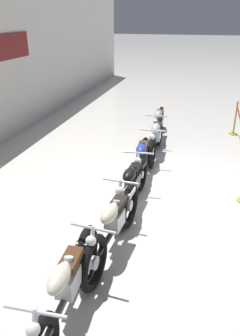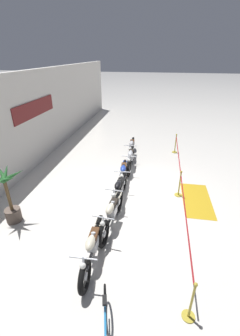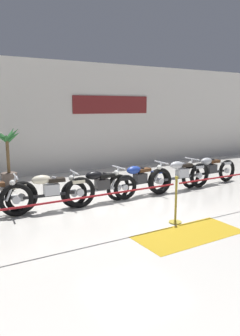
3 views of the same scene
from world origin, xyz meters
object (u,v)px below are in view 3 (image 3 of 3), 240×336
at_px(motorcycle_black_2, 100,186).
at_px(potted_palm_left_of_row, 8,158).
at_px(motorcycle_cream_1, 49,192).
at_px(stanchion_mid_left, 176,207).
at_px(motorcycle_silver_5, 210,170).
at_px(motorcycle_blue_3, 138,180).
at_px(motorcycle_silver_4, 181,175).
at_px(stanchion_far_left, 116,201).
at_px(floor_banner, 189,234).

relative_size(motorcycle_black_2, potted_palm_left_of_row, 1.12).
bearing_deg(motorcycle_cream_1, stanchion_mid_left, -44.68).
bearing_deg(motorcycle_silver_5, motorcycle_blue_3, -179.17).
distance_m(motorcycle_cream_1, stanchion_mid_left, 3.02).
height_order(motorcycle_silver_4, potted_palm_left_of_row, potted_palm_left_of_row).
distance_m(stanchion_far_left, stanchion_mid_left, 1.54).
xyz_separation_m(motorcycle_silver_5, floor_banner, (-3.45, -2.91, -0.47)).
height_order(motorcycle_silver_4, floor_banner, motorcycle_silver_4).
bearing_deg(motorcycle_silver_4, motorcycle_cream_1, 179.87).
bearing_deg(potted_palm_left_of_row, stanchion_mid_left, -65.26).
xyz_separation_m(motorcycle_cream_1, motorcycle_silver_4, (4.08, -0.01, -0.01)).
xyz_separation_m(motorcycle_black_2, motorcycle_silver_5, (4.02, 0.09, 0.02)).
distance_m(motorcycle_black_2, stanchion_mid_left, 2.29).
relative_size(motorcycle_cream_1, floor_banner, 1.05).
relative_size(motorcycle_blue_3, motorcycle_silver_4, 0.92).
height_order(motorcycle_blue_3, stanchion_far_left, stanchion_far_left).
xyz_separation_m(motorcycle_silver_5, stanchion_mid_left, (-3.26, -2.25, -0.12)).
bearing_deg(motorcycle_silver_4, stanchion_far_left, -148.33).
bearing_deg(stanchion_far_left, floor_banner, -26.95).
relative_size(motorcycle_silver_5, floor_banner, 1.09).
bearing_deg(stanchion_far_left, motorcycle_cream_1, 107.11).
height_order(motorcycle_silver_4, stanchion_mid_left, stanchion_mid_left).
bearing_deg(stanchion_mid_left, floor_banner, -106.12).
bearing_deg(motorcycle_silver_5, stanchion_mid_left, -145.46).
bearing_deg(motorcycle_silver_4, potted_palm_left_of_row, 144.04).
bearing_deg(stanchion_far_left, motorcycle_silver_5, 25.27).
relative_size(motorcycle_blue_3, floor_banner, 0.96).
height_order(motorcycle_cream_1, motorcycle_silver_5, motorcycle_cream_1).
distance_m(motorcycle_black_2, potted_palm_left_of_row, 3.58).
bearing_deg(floor_banner, potted_palm_left_of_row, 109.48).
bearing_deg(motorcycle_cream_1, potted_palm_left_of_row, 95.18).
height_order(motorcycle_cream_1, stanchion_mid_left, stanchion_mid_left).
distance_m(motorcycle_blue_3, motorcycle_silver_4, 1.46).
bearing_deg(motorcycle_blue_3, floor_banner, -103.06).
bearing_deg(potted_palm_left_of_row, motorcycle_silver_5, -28.05).
relative_size(motorcycle_silver_4, stanchion_far_left, 0.27).
xyz_separation_m(motorcycle_silver_4, stanchion_far_left, (-3.43, -2.11, 0.24)).
bearing_deg(motorcycle_silver_4, floor_banner, -127.43).
bearing_deg(motorcycle_blue_3, motorcycle_cream_1, -178.20).
distance_m(motorcycle_silver_4, floor_banner, 3.53).
height_order(motorcycle_black_2, floor_banner, motorcycle_black_2).
xyz_separation_m(motorcycle_silver_4, floor_banner, (-2.12, -2.78, -0.47)).
distance_m(motorcycle_silver_5, stanchion_mid_left, 3.96).
height_order(motorcycle_blue_3, motorcycle_silver_5, motorcycle_silver_5).
height_order(motorcycle_cream_1, floor_banner, motorcycle_cream_1).
bearing_deg(motorcycle_cream_1, stanchion_far_left, -72.89).
bearing_deg(motorcycle_cream_1, motorcycle_black_2, 1.30).
bearing_deg(motorcycle_black_2, stanchion_far_left, -108.80).
height_order(stanchion_mid_left, floor_banner, stanchion_mid_left).
height_order(stanchion_far_left, floor_banner, stanchion_far_left).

